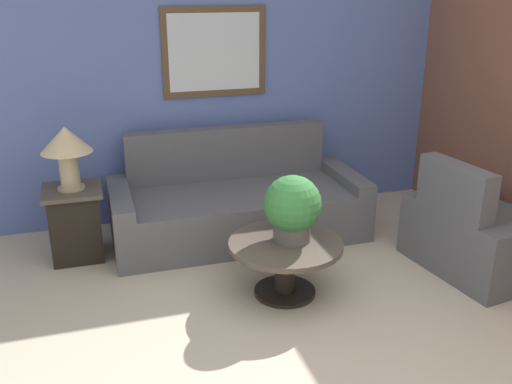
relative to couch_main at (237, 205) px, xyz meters
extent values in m
cube|color=#5166A8|center=(-0.01, 0.61, 1.01)|extent=(6.50, 0.06, 2.60)
cube|color=#4C3823|center=(-0.05, 0.57, 1.33)|extent=(0.99, 0.03, 0.83)
cube|color=#B2BCC6|center=(-0.05, 0.56, 1.33)|extent=(0.87, 0.01, 0.71)
cube|color=#4C4C51|center=(0.00, -0.05, -0.07)|extent=(1.93, 1.00, 0.45)
cube|color=#4C4C51|center=(0.00, 0.37, 0.40)|extent=(1.93, 0.16, 0.50)
cube|color=#4C4C51|center=(-1.06, -0.05, -0.02)|extent=(0.18, 1.00, 0.55)
cube|color=#4C4C51|center=(1.06, -0.05, -0.02)|extent=(0.18, 1.00, 0.55)
cube|color=#4C4C51|center=(1.75, -1.23, -0.07)|extent=(0.94, 0.80, 0.45)
cube|color=#4C4C51|center=(1.41, -1.28, 0.40)|extent=(0.26, 0.70, 0.50)
cube|color=#4C4C51|center=(1.69, -0.80, -0.02)|extent=(0.87, 0.30, 0.55)
cylinder|color=black|center=(0.06, -1.17, -0.28)|extent=(0.47, 0.47, 0.03)
cylinder|color=black|center=(0.06, -1.17, -0.08)|extent=(0.15, 0.15, 0.36)
cylinder|color=#473D33|center=(0.06, -1.17, 0.12)|extent=(0.86, 0.86, 0.04)
cube|color=black|center=(-1.44, -0.06, 0.00)|extent=(0.41, 0.41, 0.59)
cube|color=#473D33|center=(-1.44, -0.06, 0.32)|extent=(0.49, 0.49, 0.03)
cylinder|color=tan|center=(-1.44, -0.06, 0.34)|extent=(0.22, 0.22, 0.02)
cylinder|color=tan|center=(-1.44, -0.06, 0.50)|extent=(0.16, 0.16, 0.30)
cone|color=tan|center=(-1.44, -0.06, 0.76)|extent=(0.42, 0.42, 0.21)
cylinder|color=#4C4742|center=(0.11, -1.16, 0.21)|extent=(0.28, 0.28, 0.13)
sphere|color=#2D6B33|center=(0.11, -1.16, 0.43)|extent=(0.43, 0.43, 0.43)
camera|label=1|loc=(-1.26, -4.77, 1.96)|focal=40.00mm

